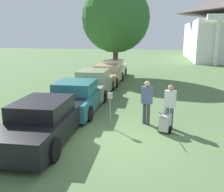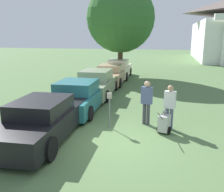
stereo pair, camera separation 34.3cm
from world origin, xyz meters
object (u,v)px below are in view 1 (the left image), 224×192
at_px(parked_car_sage, 94,84).
at_px(person_supervisor, 170,104).
at_px(parked_car_tan, 107,75).
at_px(parked_car_black, 45,120).
at_px(parked_car_cream, 114,69).
at_px(parking_meter, 110,104).
at_px(parked_car_teal, 77,97).
at_px(equipment_cart, 165,123).
at_px(person_worker, 147,100).

bearing_deg(parked_car_sage, person_supervisor, -50.73).
bearing_deg(parked_car_tan, parked_car_black, -92.31).
height_order(parked_car_cream, parking_meter, parked_car_cream).
bearing_deg(parked_car_teal, parked_car_tan, 87.69).
distance_m(parked_car_teal, equipment_cart, 4.60).
bearing_deg(parking_meter, parked_car_cream, 99.58).
bearing_deg(parked_car_black, parked_car_tan, 87.69).
bearing_deg(parked_car_sage, person_worker, -55.57).
distance_m(parked_car_sage, person_worker, 5.63).
distance_m(parking_meter, person_worker, 1.53).
distance_m(parked_car_teal, person_worker, 3.61).
height_order(parked_car_black, parked_car_cream, parked_car_cream).
xyz_separation_m(parked_car_sage, parked_car_tan, (-0.00, 3.79, -0.03)).
relative_size(parked_car_black, parking_meter, 3.67).
distance_m(person_worker, person_supervisor, 0.95).
bearing_deg(equipment_cart, parking_meter, -165.30).
xyz_separation_m(parked_car_cream, equipment_cart, (4.10, -12.00, -0.32)).
bearing_deg(parked_car_black, equipment_cart, 15.82).
height_order(parked_car_teal, equipment_cart, parked_car_teal).
relative_size(parked_car_teal, parked_car_cream, 1.01).
relative_size(parked_car_sage, parking_meter, 3.65).
relative_size(parked_car_sage, person_supervisor, 2.99).
bearing_deg(parked_car_sage, parked_car_black, -92.31).
bearing_deg(parked_car_tan, parked_car_cream, 87.69).
relative_size(parked_car_cream, person_worker, 2.66).
xyz_separation_m(parked_car_tan, person_worker, (3.36, -8.30, 0.34)).
height_order(parked_car_teal, parked_car_sage, parked_car_sage).
bearing_deg(person_worker, parked_car_cream, -53.88).
bearing_deg(person_supervisor, parked_car_black, 35.99).
relative_size(parked_car_tan, person_worker, 2.68).
relative_size(parked_car_black, parked_car_teal, 1.07).
distance_m(parked_car_black, person_worker, 4.01).
xyz_separation_m(parked_car_teal, equipment_cart, (4.10, -2.08, -0.28)).
relative_size(person_worker, person_supervisor, 1.04).
height_order(parked_car_teal, parked_car_tan, parked_car_teal).
bearing_deg(parked_car_teal, person_worker, -22.92).
bearing_deg(equipment_cart, parked_car_teal, 170.84).
height_order(parked_car_teal, parking_meter, parked_car_teal).
bearing_deg(parked_car_teal, parked_car_cream, 87.69).
distance_m(parked_car_black, person_supervisor, 4.66).
distance_m(parked_car_black, parked_car_cream, 13.34).
bearing_deg(equipment_cart, parked_car_cream, 126.58).
xyz_separation_m(parked_car_tan, parking_meter, (2.01, -9.00, 0.29)).
distance_m(parked_car_tan, person_worker, 8.96).
bearing_deg(parked_car_cream, parked_car_tan, -92.31).
bearing_deg(parked_car_teal, parking_meter, -46.75).
xyz_separation_m(parking_meter, equipment_cart, (2.09, -0.11, -0.59)).
relative_size(parked_car_black, parked_car_tan, 1.07).
distance_m(parked_car_teal, parked_car_cream, 9.92).
height_order(parked_car_teal, parked_car_cream, parked_car_cream).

